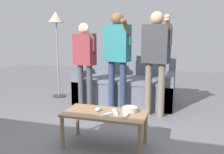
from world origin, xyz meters
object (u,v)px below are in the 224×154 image
object	(u,v)px
coffee_table	(105,117)
floor_lamp	(56,24)
game_remote_wand_far	(106,115)
couch	(126,86)
player_center	(117,51)
game_remote_wand_near	(115,112)
player_right	(156,52)
snack_bowl	(130,109)
player_left	(85,56)
game_remote_nunchuk	(98,109)
game_remote_wand_spare	(126,116)

from	to	relation	value
coffee_table	floor_lamp	bearing A→B (deg)	131.67
game_remote_wand_far	couch	bearing A→B (deg)	97.15
player_center	game_remote_wand_near	distance (m)	1.43
player_right	floor_lamp	bearing A→B (deg)	163.34
couch	snack_bowl	distance (m)	1.84
game_remote_wand_near	game_remote_wand_far	world-z (taller)	same
player_left	coffee_table	bearing A→B (deg)	-58.05
game_remote_wand_near	player_right	bearing A→B (deg)	75.94
couch	floor_lamp	xyz separation A→B (m)	(-1.44, -0.03, 1.20)
game_remote_nunchuk	player_center	xyz separation A→B (m)	(-0.11, 1.24, 0.60)
game_remote_wand_near	floor_lamp	bearing A→B (deg)	133.77
player_center	game_remote_wand_spare	world-z (taller)	player_center
game_remote_wand_spare	game_remote_wand_near	bearing A→B (deg)	147.47
snack_bowl	coffee_table	bearing A→B (deg)	-160.22
game_remote_nunchuk	game_remote_wand_spare	distance (m)	0.37
player_left	player_center	world-z (taller)	player_center
coffee_table	game_remote_wand_far	xyz separation A→B (m)	(0.05, -0.13, 0.07)
coffee_table	snack_bowl	bearing A→B (deg)	19.78
player_right	couch	bearing A→B (deg)	134.10
player_left	player_right	size ratio (longest dim) A/B	0.91
player_center	game_remote_wand_far	world-z (taller)	player_center
player_right	coffee_table	bearing A→B (deg)	-109.12
couch	game_remote_wand_far	xyz separation A→B (m)	(0.25, -2.00, 0.12)
floor_lamp	player_left	world-z (taller)	floor_lamp
couch	player_right	bearing A→B (deg)	-45.90
game_remote_wand_far	player_center	bearing A→B (deg)	100.38
couch	game_remote_wand_near	size ratio (longest dim) A/B	12.04
snack_bowl	player_left	world-z (taller)	player_left
player_right	game_remote_nunchuk	bearing A→B (deg)	-113.12
floor_lamp	player_center	xyz separation A→B (m)	(1.44, -0.59, -0.47)
player_center	game_remote_wand_near	bearing A→B (deg)	-75.58
coffee_table	game_remote_wand_spare	distance (m)	0.29
player_center	player_right	distance (m)	0.63
couch	player_left	distance (m)	1.05
snack_bowl	game_remote_wand_spare	world-z (taller)	snack_bowl
floor_lamp	game_remote_wand_spare	world-z (taller)	floor_lamp
snack_bowl	player_center	world-z (taller)	player_center
couch	game_remote_wand_far	bearing A→B (deg)	-82.85
floor_lamp	game_remote_wand_near	bearing A→B (deg)	-46.23
couch	player_right	xyz separation A→B (m)	(0.62, -0.64, 0.72)
player_left	game_remote_wand_spare	bearing A→B (deg)	-52.06
player_right	player_center	bearing A→B (deg)	177.12
snack_bowl	player_left	xyz separation A→B (m)	(-1.05, 1.16, 0.49)
player_right	game_remote_wand_near	size ratio (longest dim) A/B	10.81
player_center	couch	bearing A→B (deg)	89.67
player_left	game_remote_wand_far	bearing A→B (deg)	-58.98
snack_bowl	game_remote_wand_near	bearing A→B (deg)	-148.78
couch	game_remote_wand_far	size ratio (longest dim) A/B	11.31
player_left	game_remote_wand_near	world-z (taller)	player_left
game_remote_wand_near	game_remote_wand_spare	bearing A→B (deg)	-32.53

